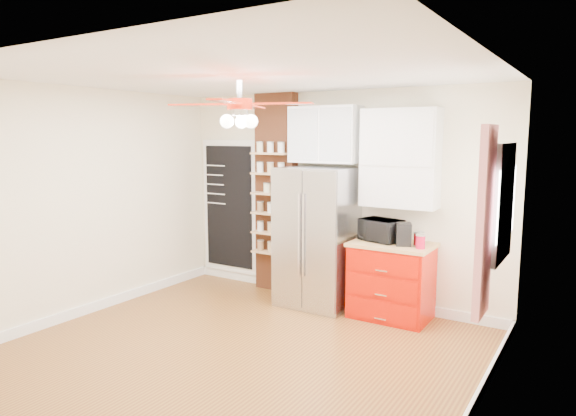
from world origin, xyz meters
The scene contains 21 objects.
floor centered at (0.00, 0.00, 0.00)m, with size 4.50×4.50×0.00m, color brown.
ceiling centered at (0.00, 0.00, 2.70)m, with size 4.50×4.50×0.00m, color white.
wall_back centered at (0.00, 2.00, 1.35)m, with size 4.50×0.02×2.70m, color beige.
wall_front centered at (0.00, -2.00, 1.35)m, with size 4.50×0.02×2.70m, color beige.
wall_left centered at (-2.25, 0.00, 1.35)m, with size 0.02×4.00×2.70m, color beige.
wall_right centered at (2.25, 0.00, 1.35)m, with size 0.02×4.00×2.70m, color beige.
chalkboard centered at (-1.70, 1.96, 1.10)m, with size 0.95×0.05×1.95m.
brick_pillar centered at (-0.85, 1.92, 1.35)m, with size 0.60×0.16×2.70m, color brown.
fridge centered at (-0.05, 1.63, 0.88)m, with size 0.90×0.70×1.75m, color silver.
upper_glass_cabinet centered at (-0.05, 1.82, 2.15)m, with size 0.90×0.35×0.70m, color white.
red_cabinet centered at (0.92, 1.68, 0.45)m, with size 0.94×0.64×0.90m.
upper_shelf_unit centered at (0.92, 1.85, 1.88)m, with size 0.90×0.30×1.15m, color white.
window centered at (2.23, 0.90, 1.55)m, with size 0.04×0.75×1.05m, color white.
curtain centered at (2.18, 0.35, 1.45)m, with size 0.06×0.40×1.55m, color red.
ceiling_fan centered at (0.00, 0.00, 2.42)m, with size 1.40×1.40×0.44m.
toaster_oven centered at (0.76, 1.71, 1.03)m, with size 0.47×0.32×0.26m, color black.
coffee_maker centered at (1.07, 1.63, 1.03)m, with size 0.17×0.20×0.26m, color black.
canister_left centered at (1.29, 1.56, 0.97)m, with size 0.10×0.10×0.14m, color #B20928.
canister_right centered at (1.21, 1.73, 0.97)m, with size 0.11×0.11×0.14m, color #BD0A12.
pantry_jar_oats centered at (-0.92, 1.80, 1.43)m, with size 0.10×0.10×0.12m, color beige.
pantry_jar_beans centered at (-0.74, 1.79, 1.43)m, with size 0.09×0.09×0.12m, color #8B5D46.
Camera 1 is at (2.98, -3.92, 2.14)m, focal length 32.00 mm.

